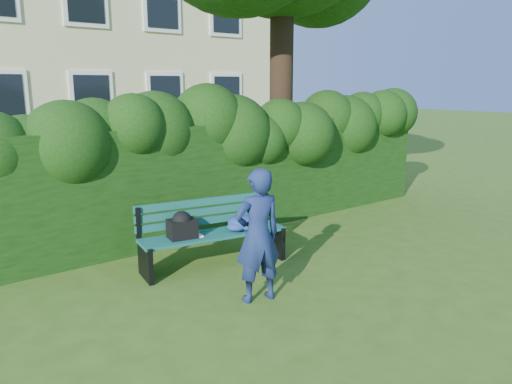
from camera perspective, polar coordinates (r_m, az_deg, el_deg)
ground at (r=6.74m, az=3.18°, el=-8.77°), size 80.00×80.00×0.00m
hedge at (r=8.22m, az=-6.88°, el=1.52°), size 10.00×1.00×1.80m
park_bench at (r=6.74m, az=-4.73°, el=-4.31°), size 2.04×0.89×0.89m
man_reading at (r=5.57m, az=0.20°, el=-5.01°), size 0.62×0.47×1.53m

